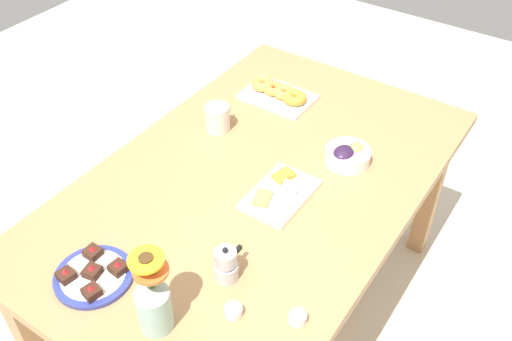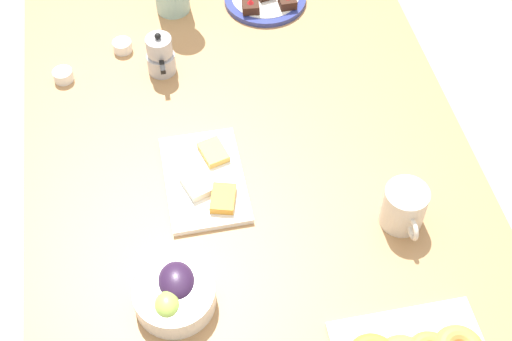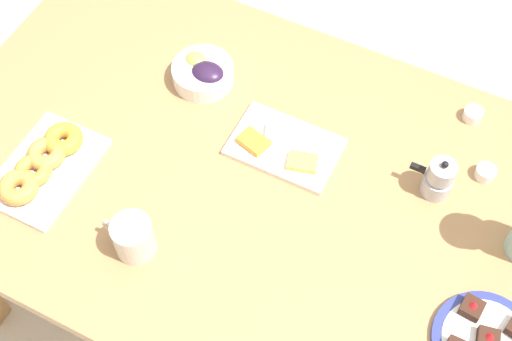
{
  "view_description": "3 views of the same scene",
  "coord_description": "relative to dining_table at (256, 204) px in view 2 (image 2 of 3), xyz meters",
  "views": [
    {
      "loc": [
        -1.18,
        -0.8,
        2.01
      ],
      "look_at": [
        0.0,
        0.0,
        0.78
      ],
      "focal_mm": 40.0,
      "sensor_mm": 36.0,
      "label": 1
    },
    {
      "loc": [
        0.92,
        -0.18,
        1.99
      ],
      "look_at": [
        0.0,
        0.0,
        0.78
      ],
      "focal_mm": 50.0,
      "sensor_mm": 36.0,
      "label": 2
    },
    {
      "loc": [
        -0.39,
        0.79,
        2.17
      ],
      "look_at": [
        0.0,
        0.0,
        0.78
      ],
      "focal_mm": 50.0,
      "sensor_mm": 36.0,
      "label": 3
    }
  ],
  "objects": [
    {
      "name": "grape_bowl",
      "position": [
        0.26,
        -0.21,
        0.12
      ],
      "size": [
        0.16,
        0.16,
        0.07
      ],
      "color": "white",
      "rests_on": "dining_table"
    },
    {
      "name": "coffee_mug",
      "position": [
        0.16,
        0.28,
        0.14
      ],
      "size": [
        0.13,
        0.09,
        0.1
      ],
      "color": "beige",
      "rests_on": "dining_table"
    },
    {
      "name": "moka_pot",
      "position": [
        -0.39,
        -0.16,
        0.13
      ],
      "size": [
        0.11,
        0.07,
        0.12
      ],
      "color": "#B7B7BC",
      "rests_on": "dining_table"
    },
    {
      "name": "jam_cup_honey",
      "position": [
        -0.4,
        -0.4,
        0.1
      ],
      "size": [
        0.05,
        0.05,
        0.03
      ],
      "color": "white",
      "rests_on": "dining_table"
    },
    {
      "name": "jam_cup_berry",
      "position": [
        -0.48,
        -0.25,
        0.1
      ],
      "size": [
        0.05,
        0.05,
        0.03
      ],
      "color": "white",
      "rests_on": "dining_table"
    },
    {
      "name": "dining_table",
      "position": [
        0.0,
        0.0,
        0.0
      ],
      "size": [
        1.6,
        1.0,
        0.74
      ],
      "color": "#A87A4C",
      "rests_on": "ground_plane"
    },
    {
      "name": "ground_plane",
      "position": [
        0.0,
        0.0,
        -0.65
      ],
      "size": [
        6.0,
        6.0,
        0.0
      ],
      "primitive_type": "plane",
      "color": "beige"
    },
    {
      "name": "cheese_platter",
      "position": [
        -0.02,
        -0.11,
        0.1
      ],
      "size": [
        0.26,
        0.17,
        0.03
      ],
      "color": "white",
      "rests_on": "dining_table"
    }
  ]
}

